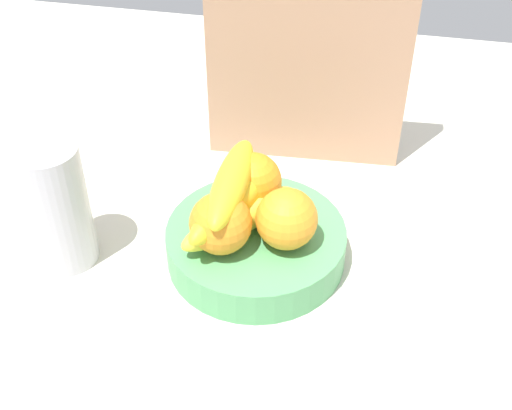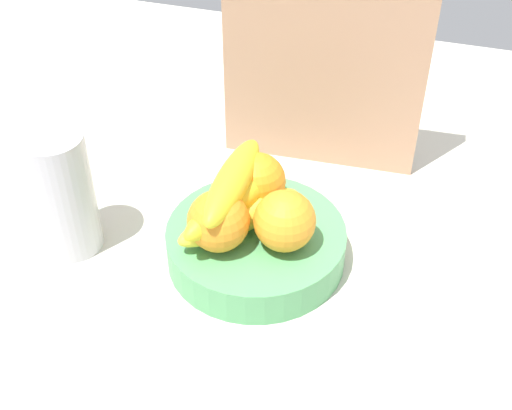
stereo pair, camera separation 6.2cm
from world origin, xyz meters
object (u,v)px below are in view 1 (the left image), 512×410
fruit_bowl (256,244)px  thermos_tumbler (57,206)px  orange_front_left (287,219)px  orange_center (221,224)px  banana_bunch (235,201)px  orange_front_right (252,181)px  cutting_board (308,46)px

fruit_bowl → thermos_tumbler: size_ratio=1.34×
orange_front_left → orange_center: same height
orange_center → banana_bunch: (0.84, 3.69, 0.52)cm
banana_bunch → thermos_tumbler: 21.24cm
fruit_bowl → orange_front_right: (-1.44, 4.79, 6.02)cm
orange_center → thermos_tumbler: size_ratio=0.44×
orange_front_left → orange_center: (-7.32, -2.34, 0.00)cm
orange_front_left → banana_bunch: size_ratio=0.41×
orange_front_left → banana_bunch: banana_bunch is taller
orange_front_left → orange_center: size_ratio=1.00×
fruit_bowl → thermos_tumbler: (-23.31, -4.50, 5.95)cm
fruit_bowl → orange_center: 7.85cm
fruit_bowl → banana_bunch: (-2.56, -0.03, 6.54)cm
orange_front_right → banana_bunch: bearing=-103.2°
cutting_board → thermos_tumbler: size_ratio=2.17×
fruit_bowl → cutting_board: cutting_board is taller
orange_front_right → orange_center: 8.73cm
banana_bunch → cutting_board: 25.48cm
orange_center → banana_bunch: banana_bunch is taller
fruit_bowl → thermos_tumbler: thermos_tumbler is taller
orange_center → thermos_tumbler: 19.92cm
banana_bunch → cutting_board: size_ratio=0.50×
cutting_board → thermos_tumbler: (-25.67, -27.75, -9.71)cm
fruit_bowl → orange_front_right: bearing=106.7°
fruit_bowl → orange_center: size_ratio=3.02×
fruit_bowl → orange_front_right: orange_front_right is taller
fruit_bowl → orange_center: orange_center is taller
orange_front_right → cutting_board: size_ratio=0.20×
orange_front_right → fruit_bowl: bearing=-73.3°
orange_center → banana_bunch: size_ratio=0.41×
thermos_tumbler → banana_bunch: bearing=12.2°
orange_front_right → thermos_tumbler: size_ratio=0.44×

